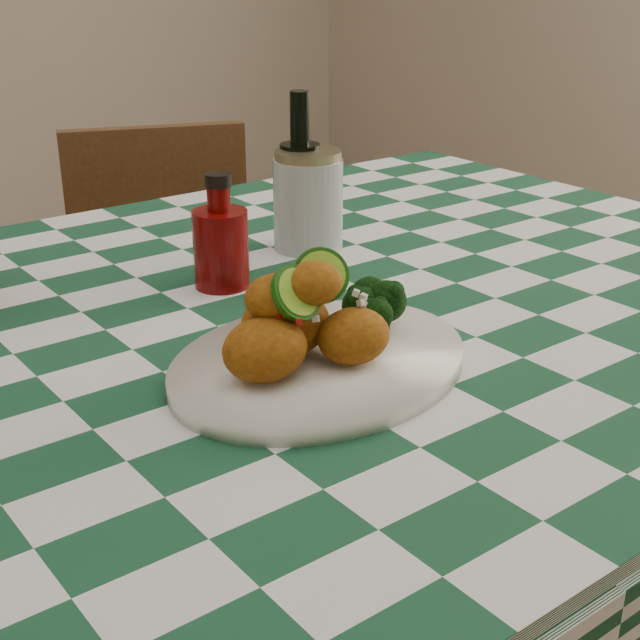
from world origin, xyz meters
TOP-DOWN VIEW (x-y plane):
  - dining_table at (0.00, 0.00)m, footprint 1.66×1.06m
  - plate at (0.02, -0.16)m, footprint 0.36×0.30m
  - fried_chicken_pile at (0.01, -0.16)m, footprint 0.15×0.11m
  - broccoli_side at (0.10, -0.15)m, footprint 0.07×0.07m
  - ketchup_bottle at (0.07, 0.10)m, footprint 0.08×0.08m
  - mason_jar at (0.25, 0.16)m, footprint 0.10×0.10m
  - beer_bottle at (0.25, 0.18)m, footprint 0.08×0.08m
  - wooden_chair_right at (0.32, 0.72)m, footprint 0.50×0.51m

SIDE VIEW (x-z plane):
  - dining_table at x=0.00m, z-range 0.00..0.79m
  - wooden_chair_right at x=0.32m, z-range 0.00..0.83m
  - plate at x=0.02m, z-range 0.79..0.80m
  - broccoli_side at x=0.10m, z-range 0.80..0.86m
  - fried_chicken_pile at x=0.01m, z-range 0.80..0.90m
  - mason_jar at x=0.25m, z-range 0.79..0.92m
  - ketchup_bottle at x=0.07m, z-range 0.79..0.93m
  - beer_bottle at x=0.25m, z-range 0.79..1.00m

